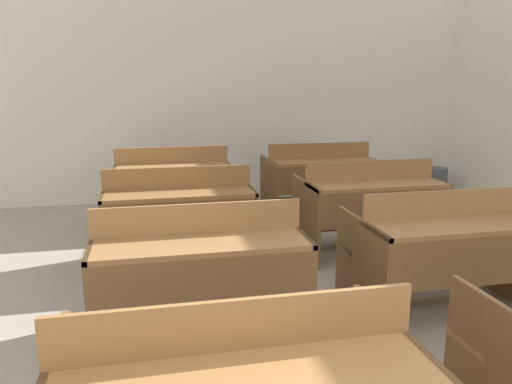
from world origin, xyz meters
The scene contains 8 objects.
wall_back centered at (0.00, 6.31, 1.51)m, with size 7.01×0.06×3.01m.
bench_second_left centered at (-0.56, 2.52, 0.46)m, with size 1.21×0.78×0.85m.
bench_second_right centered at (1.07, 2.54, 0.46)m, with size 1.21×0.78×0.85m.
bench_third_left centered at (-0.59, 3.82, 0.46)m, with size 1.21×0.78×0.85m.
bench_third_right centered at (1.11, 3.82, 0.46)m, with size 1.21×0.78×0.85m.
bench_back_left centered at (-0.57, 5.15, 0.46)m, with size 1.21×0.78×0.85m.
bench_back_right centered at (1.10, 5.14, 0.46)m, with size 1.21×0.78×0.85m.
wastepaper_bin centered at (3.09, 5.90, 0.19)m, with size 0.28×0.28×0.37m.
Camera 1 is at (-0.81, -0.23, 1.53)m, focal length 35.00 mm.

